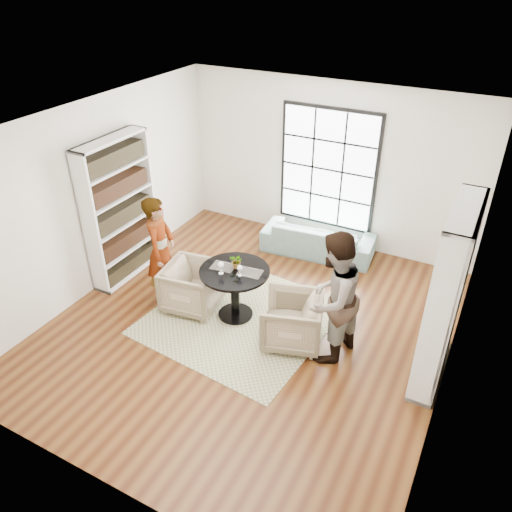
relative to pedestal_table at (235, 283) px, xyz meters
The scene contains 16 objects.
ground 0.68m from the pedestal_table, 18.98° to the right, with size 6.00×6.00×0.00m, color brown.
room_shell 0.85m from the pedestal_table, 53.89° to the left, with size 6.00×6.01×6.00m.
rug 0.60m from the pedestal_table, 14.64° to the right, with size 2.53×2.53×0.01m, color tan.
pedestal_table is the anchor object (origin of this frame).
sofa 2.40m from the pedestal_table, 80.00° to the left, with size 2.02×0.79×0.59m, color gray.
armchair_left 0.73m from the pedestal_table, behind, with size 0.80×0.83×0.75m, color tan.
armchair_right 1.04m from the pedestal_table, ahead, with size 0.80×0.83×0.75m, color tan.
person_left 1.27m from the pedestal_table, behind, with size 0.64×0.42×1.76m, color gray.
person_right 1.60m from the pedestal_table, ahead, with size 0.92×0.72×1.89m, color gray.
placemat_left 0.30m from the pedestal_table, behind, with size 0.34×0.26×0.01m, color black.
placemat_right 0.33m from the pedestal_table, 10.84° to the left, with size 0.34×0.26×0.01m, color black.
cutlery_left 0.31m from the pedestal_table, behind, with size 0.14×0.22×0.01m, color silver, non-canonical shape.
cutlery_right 0.34m from the pedestal_table, 10.84° to the left, with size 0.14×0.22×0.01m, color silver, non-canonical shape.
wine_glass_left 0.43m from the pedestal_table, 128.20° to the right, with size 0.09×0.09×0.20m.
wine_glass_right 0.39m from the pedestal_table, 30.60° to the right, with size 0.08×0.08×0.17m.
flower_centerpiece 0.35m from the pedestal_table, 92.41° to the left, with size 0.20×0.17×0.22m, color gray.
Camera 1 is at (2.79, -5.13, 4.80)m, focal length 35.00 mm.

